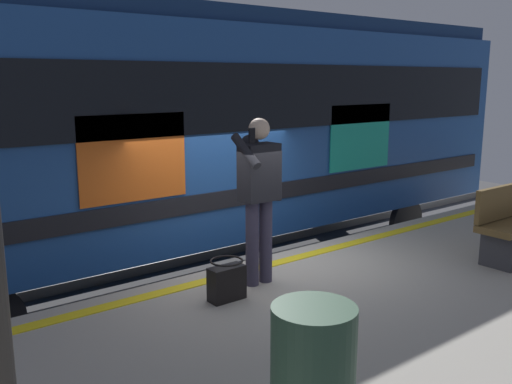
% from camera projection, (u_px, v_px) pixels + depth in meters
% --- Properties ---
extents(ground_plane, '(25.10, 25.10, 0.00)m').
position_uv_depth(ground_plane, '(258.00, 339.00, 7.04)').
color(ground_plane, '#3D3D3F').
extents(platform, '(16.31, 4.01, 1.08)m').
position_uv_depth(platform, '(386.00, 363.00, 5.38)').
color(platform, '#9E998E').
rests_on(platform, ground).
extents(safety_line, '(15.98, 0.16, 0.01)m').
position_uv_depth(safety_line, '(273.00, 264.00, 6.59)').
color(safety_line, yellow).
rests_on(safety_line, platform).
extents(track_rail_near, '(21.20, 0.08, 0.16)m').
position_uv_depth(track_rail_near, '(189.00, 294.00, 8.30)').
color(track_rail_near, slate).
rests_on(track_rail_near, ground).
extents(track_rail_far, '(21.20, 0.08, 0.16)m').
position_uv_depth(track_rail_far, '(145.00, 269.00, 9.41)').
color(track_rail_far, slate).
rests_on(track_rail_far, ground).
extents(train_carriage, '(11.35, 2.87, 4.03)m').
position_uv_depth(train_carriage, '(208.00, 122.00, 8.87)').
color(train_carriage, '#1E478C').
rests_on(train_carriage, ground).
extents(passenger, '(0.57, 0.55, 1.76)m').
position_uv_depth(passenger, '(259.00, 187.00, 5.78)').
color(passenger, '#383347').
rests_on(passenger, platform).
extents(handbag, '(0.36, 0.33, 0.41)m').
position_uv_depth(handbag, '(227.00, 281.00, 5.49)').
color(handbag, black).
rests_on(handbag, platform).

